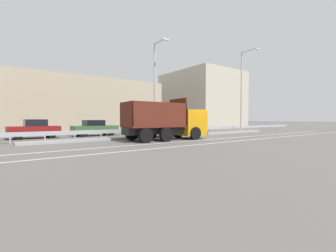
{
  "coord_description": "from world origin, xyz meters",
  "views": [
    {
      "loc": [
        -13.91,
        -14.29,
        1.68
      ],
      "look_at": [
        -2.21,
        1.67,
        1.07
      ],
      "focal_mm": 24.0,
      "sensor_mm": 36.0,
      "label": 1
    }
  ],
  "objects": [
    {
      "name": "ground_plane",
      "position": [
        0.0,
        0.0,
        0.0
      ],
      "size": [
        320.0,
        320.0,
        0.0
      ],
      "primitive_type": "plane",
      "color": "#605E5B"
    },
    {
      "name": "lane_strip_0",
      "position": [
        -3.43,
        -1.43,
        0.0
      ],
      "size": [
        48.65,
        0.16,
        0.01
      ],
      "primitive_type": "cube",
      "color": "silver",
      "rests_on": "ground_plane"
    },
    {
      "name": "lane_strip_1",
      "position": [
        -3.43,
        -3.61,
        0.0
      ],
      "size": [
        48.65,
        0.16,
        0.01
      ],
      "primitive_type": "cube",
      "color": "silver",
      "rests_on": "ground_plane"
    },
    {
      "name": "median_island",
      "position": [
        0.0,
        2.96,
        0.09
      ],
      "size": [
        26.76,
        1.1,
        0.18
      ],
      "primitive_type": "cube",
      "color": "gray",
      "rests_on": "ground_plane"
    },
    {
      "name": "median_guardrail",
      "position": [
        -0.0,
        4.27,
        0.57
      ],
      "size": [
        48.65,
        0.09,
        0.78
      ],
      "color": "#9EA0A5",
      "rests_on": "ground_plane"
    },
    {
      "name": "dump_truck",
      "position": [
        -2.51,
        0.32,
        1.27
      ],
      "size": [
        7.13,
        2.95,
        3.37
      ],
      "rotation": [
        0.0,
        0.0,
        -1.62
      ],
      "color": "orange",
      "rests_on": "ground_plane"
    },
    {
      "name": "median_road_sign",
      "position": [
        2.12,
        2.96,
        1.21
      ],
      "size": [
        0.68,
        0.16,
        2.33
      ],
      "color": "white",
      "rests_on": "ground_plane"
    },
    {
      "name": "street_lamp_1",
      "position": [
        -2.62,
        3.03,
        4.81
      ],
      "size": [
        0.7,
        1.87,
        8.73
      ],
      "color": "#ADADB2",
      "rests_on": "ground_plane"
    },
    {
      "name": "street_lamp_2",
      "position": [
        10.34,
        2.97,
        5.6
      ],
      "size": [
        0.71,
        2.41,
        10.17
      ],
      "color": "#ADADB2",
      "rests_on": "ground_plane"
    },
    {
      "name": "parked_car_1",
      "position": [
        -11.78,
        8.24,
        0.81
      ],
      "size": [
        4.06,
        2.01,
        1.66
      ],
      "rotation": [
        0.0,
        0.0,
        1.62
      ],
      "color": "maroon",
      "rests_on": "ground_plane"
    },
    {
      "name": "parked_car_2",
      "position": [
        -6.52,
        8.31,
        0.79
      ],
      "size": [
        4.38,
        2.06,
        1.59
      ],
      "rotation": [
        0.0,
        0.0,
        -1.54
      ],
      "color": "#335B33",
      "rests_on": "ground_plane"
    },
    {
      "name": "parked_car_3",
      "position": [
        -0.7,
        8.1,
        0.78
      ],
      "size": [
        4.44,
        2.04,
        1.57
      ],
      "rotation": [
        0.0,
        0.0,
        -1.63
      ],
      "color": "gray",
      "rests_on": "ground_plane"
    },
    {
      "name": "background_building_0",
      "position": [
        -5.67,
        20.53,
        3.56
      ],
      "size": [
        22.71,
        12.9,
        7.11
      ],
      "primitive_type": "cube",
      "color": "tan",
      "rests_on": "ground_plane"
    },
    {
      "name": "background_building_1",
      "position": [
        18.07,
        18.02,
        5.35
      ],
      "size": [
        11.56,
        13.62,
        10.7
      ],
      "primitive_type": "cube",
      "color": "#B7AD99",
      "rests_on": "ground_plane"
    }
  ]
}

